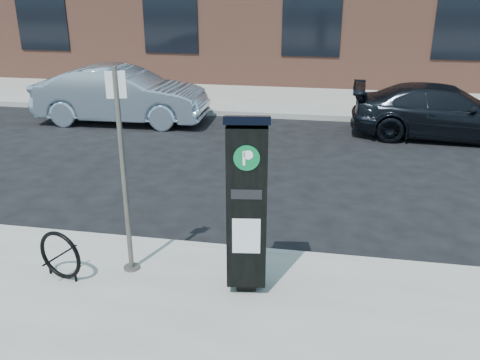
% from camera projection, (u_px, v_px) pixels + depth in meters
% --- Properties ---
extents(ground, '(120.00, 120.00, 0.00)m').
position_uv_depth(ground, '(259.00, 258.00, 7.11)').
color(ground, black).
rests_on(ground, ground).
extents(sidewalk_far, '(60.00, 12.00, 0.15)m').
position_uv_depth(sidewalk_far, '(311.00, 80.00, 19.93)').
color(sidewalk_far, gray).
rests_on(sidewalk_far, ground).
extents(curb_near, '(60.00, 0.12, 0.16)m').
position_uv_depth(curb_near, '(259.00, 254.00, 7.07)').
color(curb_near, '#9E9B93').
rests_on(curb_near, ground).
extents(curb_far, '(60.00, 0.12, 0.16)m').
position_uv_depth(curb_far, '(300.00, 117.00, 14.44)').
color(curb_far, '#9E9B93').
rests_on(curb_far, ground).
extents(parking_kiosk, '(0.56, 0.51, 2.17)m').
position_uv_depth(parking_kiosk, '(247.00, 203.00, 5.78)').
color(parking_kiosk, black).
rests_on(parking_kiosk, sidewalk_near).
extents(sign_pole, '(0.22, 0.21, 2.59)m').
position_uv_depth(sign_pole, '(124.00, 176.00, 6.11)').
color(sign_pole, '#554F4B').
rests_on(sign_pole, sidewalk_near).
extents(bike_rack, '(0.63, 0.22, 0.64)m').
position_uv_depth(bike_rack, '(60.00, 255.00, 6.26)').
color(bike_rack, black).
rests_on(bike_rack, sidewalk_near).
extents(car_silver, '(4.71, 1.81, 1.53)m').
position_uv_depth(car_silver, '(121.00, 95.00, 13.88)').
color(car_silver, '#93A8BC').
rests_on(car_silver, ground).
extents(car_dark, '(4.56, 2.04, 1.30)m').
position_uv_depth(car_dark, '(444.00, 112.00, 12.52)').
color(car_dark, black).
rests_on(car_dark, ground).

